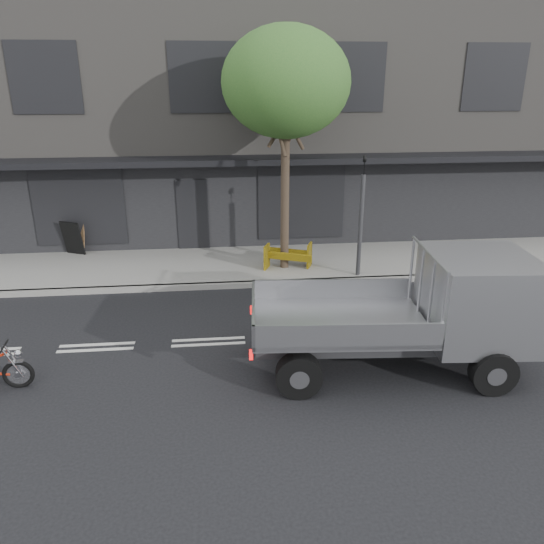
{
  "coord_description": "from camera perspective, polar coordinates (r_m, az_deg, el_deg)",
  "views": [
    {
      "loc": [
        0.33,
        -10.42,
        5.54
      ],
      "look_at": [
        1.45,
        0.5,
        1.4
      ],
      "focal_mm": 35.0,
      "sensor_mm": 36.0,
      "label": 1
    }
  ],
  "objects": [
    {
      "name": "building_main",
      "position": [
        21.78,
        -7.01,
        16.46
      ],
      "size": [
        26.0,
        10.0,
        8.0
      ],
      "primitive_type": "cube",
      "color": "slate",
      "rests_on": "ground"
    },
    {
      "name": "sandwich_board",
      "position": [
        17.72,
        -20.67,
        3.43
      ],
      "size": [
        0.81,
        0.7,
        1.08
      ],
      "primitive_type": null,
      "rotation": [
        0.0,
        0.0,
        -0.43
      ],
      "color": "black",
      "rests_on": "sidewalk"
    },
    {
      "name": "ground",
      "position": [
        11.8,
        -6.84,
        -7.49
      ],
      "size": [
        80.0,
        80.0,
        0.0
      ],
      "primitive_type": "plane",
      "color": "black",
      "rests_on": "ground"
    },
    {
      "name": "flatbed_ute",
      "position": [
        10.76,
        18.8,
        -3.17
      ],
      "size": [
        5.41,
        2.52,
        2.44
      ],
      "rotation": [
        0.0,
        0.0,
        -0.07
      ],
      "color": "black",
      "rests_on": "ground"
    },
    {
      "name": "kerb",
      "position": [
        14.59,
        -6.74,
        -1.49
      ],
      "size": [
        32.0,
        0.2,
        0.15
      ],
      "primitive_type": "cube",
      "color": "gray",
      "rests_on": "ground"
    },
    {
      "name": "sidewalk",
      "position": [
        16.08,
        -6.7,
        0.65
      ],
      "size": [
        32.0,
        3.2,
        0.15
      ],
      "primitive_type": "cube",
      "color": "gray",
      "rests_on": "ground"
    },
    {
      "name": "traffic_light_pole",
      "position": [
        14.82,
        9.52,
        5.16
      ],
      "size": [
        0.12,
        0.12,
        3.5
      ],
      "color": "#2D2D30",
      "rests_on": "ground"
    },
    {
      "name": "street_tree",
      "position": [
        14.74,
        1.51,
        19.63
      ],
      "size": [
        3.4,
        3.4,
        6.74
      ],
      "color": "#382B21",
      "rests_on": "ground"
    },
    {
      "name": "construction_barrier",
      "position": [
        15.32,
        1.85,
        1.55
      ],
      "size": [
        1.45,
        1.03,
        0.76
      ],
      "primitive_type": null,
      "rotation": [
        0.0,
        0.0,
        -0.4
      ],
      "color": "yellow",
      "rests_on": "sidewalk"
    }
  ]
}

